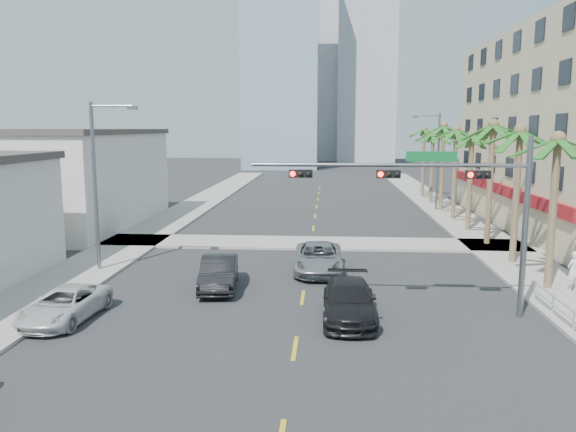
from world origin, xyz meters
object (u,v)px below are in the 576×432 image
at_px(car_parked_far, 65,305).
at_px(car_lane_right, 349,301).
at_px(pedestrian, 573,271).
at_px(traffic_signal_mast, 445,194).
at_px(car_lane_left, 219,273).
at_px(car_lane_center, 318,258).

relative_size(car_parked_far, car_lane_right, 0.91).
xyz_separation_m(car_parked_far, pedestrian, (21.88, 5.14, 0.45)).
bearing_deg(traffic_signal_mast, pedestrian, 27.21).
relative_size(car_lane_left, pedestrian, 2.47).
bearing_deg(pedestrian, car_lane_center, -42.78).
height_order(car_parked_far, car_lane_center, car_lane_center).
xyz_separation_m(car_parked_far, car_lane_right, (11.40, 1.02, 0.10)).
bearing_deg(pedestrian, car_lane_left, -26.31).
bearing_deg(car_parked_far, car_lane_left, 46.92).
height_order(car_lane_right, pedestrian, pedestrian).
height_order(traffic_signal_mast, pedestrian, traffic_signal_mast).
height_order(car_lane_center, pedestrian, pedestrian).
distance_m(traffic_signal_mast, car_lane_right, 5.78).
height_order(traffic_signal_mast, car_parked_far, traffic_signal_mast).
bearing_deg(car_lane_left, pedestrian, -5.74).
bearing_deg(traffic_signal_mast, car_parked_far, -173.63).
bearing_deg(pedestrian, car_lane_right, -5.62).
relative_size(car_parked_far, pedestrian, 2.46).
bearing_deg(car_lane_center, car_parked_far, -140.93).
xyz_separation_m(car_lane_center, pedestrian, (11.85, -3.34, 0.34)).
height_order(car_parked_far, car_lane_right, car_lane_right).
relative_size(car_lane_center, pedestrian, 2.89).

